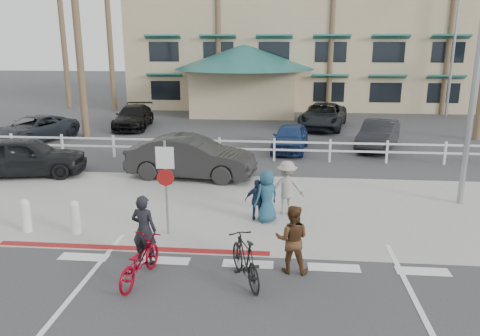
# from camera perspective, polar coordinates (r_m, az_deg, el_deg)

# --- Properties ---
(ground) EXTENTS (140.00, 140.00, 0.00)m
(ground) POSITION_cam_1_polar(r_m,az_deg,el_deg) (10.71, 0.72, -13.15)
(ground) COLOR #333335
(bike_path) EXTENTS (12.00, 16.00, 0.01)m
(bike_path) POSITION_cam_1_polar(r_m,az_deg,el_deg) (9.01, -0.35, -19.17)
(bike_path) COLOR #333335
(bike_path) RESTS_ON ground
(sidewalk_plaza) EXTENTS (22.00, 7.00, 0.01)m
(sidewalk_plaza) POSITION_cam_1_polar(r_m,az_deg,el_deg) (14.81, 2.11, -4.83)
(sidewalk_plaza) COLOR gray
(sidewalk_plaza) RESTS_ON ground
(cross_street) EXTENTS (40.00, 5.00, 0.01)m
(cross_street) POSITION_cam_1_polar(r_m,az_deg,el_deg) (18.62, 2.81, -0.61)
(cross_street) COLOR #333335
(cross_street) RESTS_ON ground
(parking_lot) EXTENTS (50.00, 16.00, 0.01)m
(parking_lot) POSITION_cam_1_polar(r_m,az_deg,el_deg) (27.87, 3.68, 4.73)
(parking_lot) COLOR #333335
(parking_lot) RESTS_ON ground
(curb_red) EXTENTS (7.00, 0.25, 0.02)m
(curb_red) POSITION_cam_1_polar(r_m,az_deg,el_deg) (12.33, -13.05, -9.52)
(curb_red) COLOR maroon
(curb_red) RESTS_ON ground
(rail_fence) EXTENTS (29.40, 0.16, 1.00)m
(rail_fence) POSITION_cam_1_polar(r_m,az_deg,el_deg) (20.42, 4.48, 2.23)
(rail_fence) COLOR silver
(rail_fence) RESTS_ON ground
(building) EXTENTS (28.00, 16.00, 11.30)m
(building) POSITION_cam_1_polar(r_m,az_deg,el_deg) (40.41, 7.34, 15.96)
(building) COLOR #C4B086
(building) RESTS_ON ground
(sign_post) EXTENTS (0.50, 0.10, 2.90)m
(sign_post) POSITION_cam_1_polar(r_m,az_deg,el_deg) (12.52, -9.00, -1.85)
(sign_post) COLOR gray
(sign_post) RESTS_ON ground
(bollard_0) EXTENTS (0.26, 0.26, 0.95)m
(bollard_0) POSITION_cam_1_polar(r_m,az_deg,el_deg) (13.48, -19.44, -5.69)
(bollard_0) COLOR silver
(bollard_0) RESTS_ON ground
(bollard_1) EXTENTS (0.26, 0.26, 0.95)m
(bollard_1) POSITION_cam_1_polar(r_m,az_deg,el_deg) (14.11, -24.64, -5.29)
(bollard_1) COLOR silver
(bollard_1) RESTS_ON ground
(streetlight_0) EXTENTS (0.60, 2.00, 9.00)m
(streetlight_0) POSITION_cam_1_polar(r_m,az_deg,el_deg) (15.98, 27.00, 11.53)
(streetlight_0) COLOR gray
(streetlight_0) RESTS_ON ground
(streetlight_1) EXTENTS (0.60, 2.00, 9.50)m
(streetlight_1) POSITION_cam_1_polar(r_m,az_deg,el_deg) (35.24, 24.62, 13.39)
(streetlight_1) COLOR gray
(streetlight_1) RESTS_ON ground
(palm_0) EXTENTS (4.00, 4.00, 15.00)m
(palm_0) POSITION_cam_1_polar(r_m,az_deg,el_deg) (39.22, -21.06, 17.85)
(palm_0) COLOR #173C1D
(palm_0) RESTS_ON ground
(palm_1) EXTENTS (4.00, 4.00, 13.00)m
(palm_1) POSITION_cam_1_polar(r_m,az_deg,el_deg) (36.70, -15.74, 16.95)
(palm_1) COLOR #173C1D
(palm_1) RESTS_ON ground
(palm_3) EXTENTS (4.00, 4.00, 14.00)m
(palm_3) POSITION_cam_1_polar(r_m,az_deg,el_deg) (34.76, -2.71, 18.42)
(palm_3) COLOR #173C1D
(palm_3) RESTS_ON ground
(palm_4) EXTENTS (4.00, 4.00, 15.00)m
(palm_4) POSITION_cam_1_polar(r_m,az_deg,el_deg) (35.48, 4.31, 19.14)
(palm_4) COLOR #173C1D
(palm_4) RESTS_ON ground
(palm_5) EXTENTS (4.00, 4.00, 13.00)m
(palm_5) POSITION_cam_1_polar(r_m,az_deg,el_deg) (34.57, 11.20, 17.35)
(palm_5) COLOR #173C1D
(palm_5) RESTS_ON ground
(palm_7) EXTENTS (4.00, 4.00, 14.00)m
(palm_7) POSITION_cam_1_polar(r_m,az_deg,el_deg) (36.24, 24.51, 17.00)
(palm_7) COLOR #173C1D
(palm_7) RESTS_ON ground
(palm_10) EXTENTS (4.00, 4.00, 12.00)m
(palm_10) POSITION_cam_1_polar(r_m,az_deg,el_deg) (26.66, -19.30, 16.42)
(palm_10) COLOR #173C1D
(palm_10) RESTS_ON ground
(bike_red) EXTENTS (0.92, 1.86, 0.94)m
(bike_red) POSITION_cam_1_polar(r_m,az_deg,el_deg) (10.59, -12.19, -11.01)
(bike_red) COLOR maroon
(bike_red) RESTS_ON ground
(rider_red) EXTENTS (0.68, 0.51, 1.69)m
(rider_red) POSITION_cam_1_polar(r_m,az_deg,el_deg) (11.20, -11.63, -7.38)
(rider_red) COLOR black
(rider_red) RESTS_ON ground
(bike_black) EXTENTS (1.17, 1.84, 1.07)m
(bike_black) POSITION_cam_1_polar(r_m,az_deg,el_deg) (10.28, 0.66, -11.08)
(bike_black) COLOR black
(bike_black) RESTS_ON ground
(rider_black) EXTENTS (0.82, 0.67, 1.59)m
(rider_black) POSITION_cam_1_polar(r_m,az_deg,el_deg) (10.66, 6.36, -8.61)
(rider_black) COLOR #4A2E18
(rider_black) RESTS_ON ground
(pedestrian_a) EXTENTS (1.10, 0.67, 1.66)m
(pedestrian_a) POSITION_cam_1_polar(r_m,az_deg,el_deg) (14.09, 5.69, -2.42)
(pedestrian_a) COLOR gray
(pedestrian_a) RESTS_ON ground
(pedestrian_child) EXTENTS (0.74, 0.34, 1.24)m
(pedestrian_child) POSITION_cam_1_polar(r_m,az_deg,el_deg) (13.60, 2.13, -3.94)
(pedestrian_child) COLOR navy
(pedestrian_child) RESTS_ON ground
(pedestrian_b) EXTENTS (0.90, 0.86, 1.55)m
(pedestrian_b) POSITION_cam_1_polar(r_m,az_deg,el_deg) (13.47, 3.27, -3.46)
(pedestrian_b) COLOR navy
(pedestrian_b) RESTS_ON ground
(car_white_sedan) EXTENTS (5.01, 2.24, 1.60)m
(car_white_sedan) POSITION_cam_1_polar(r_m,az_deg,el_deg) (17.89, -5.98, 1.30)
(car_white_sedan) COLOR black
(car_white_sedan) RESTS_ON ground
(car_red_compact) EXTENTS (4.78, 2.67, 1.54)m
(car_red_compact) POSITION_cam_1_polar(r_m,az_deg,el_deg) (19.90, -24.68, 1.31)
(car_red_compact) COLOR black
(car_red_compact) RESTS_ON ground
(lot_car_0) EXTENTS (3.61, 5.20, 1.32)m
(lot_car_0) POSITION_cam_1_polar(r_m,az_deg,el_deg) (26.55, -23.83, 4.37)
(lot_car_0) COLOR #1E2328
(lot_car_0) RESTS_ON ground
(lot_car_2) EXTENTS (1.98, 3.95, 1.29)m
(lot_car_2) POSITION_cam_1_polar(r_m,az_deg,el_deg) (22.42, 6.14, 3.75)
(lot_car_2) COLOR navy
(lot_car_2) RESTS_ON ground
(lot_car_3) EXTENTS (2.82, 4.39, 1.37)m
(lot_car_3) POSITION_cam_1_polar(r_m,az_deg,el_deg) (23.63, 16.51, 3.89)
(lot_car_3) COLOR black
(lot_car_3) RESTS_ON ground
(lot_car_4) EXTENTS (2.36, 4.79, 1.34)m
(lot_car_4) POSITION_cam_1_polar(r_m,az_deg,el_deg) (28.85, -12.85, 6.09)
(lot_car_4) COLOR black
(lot_car_4) RESTS_ON ground
(lot_car_5) EXTENTS (3.47, 5.64, 1.46)m
(lot_car_5) POSITION_cam_1_polar(r_m,az_deg,el_deg) (28.63, 10.09, 6.28)
(lot_car_5) COLOR black
(lot_car_5) RESTS_ON ground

